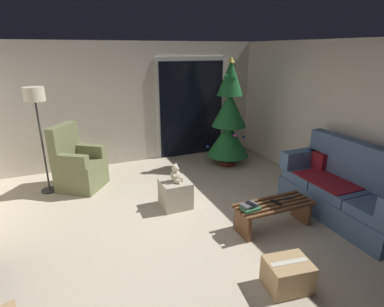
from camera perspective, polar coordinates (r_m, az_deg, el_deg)
ground_plane at (r=4.27m, az=-1.33°, el=-14.45°), size 7.00×7.00×0.00m
wall_back at (r=6.60m, az=-11.39°, el=9.02°), size 5.72×0.12×2.50m
wall_right at (r=5.43m, az=27.99°, el=5.07°), size 0.12×6.00×2.50m
patio_door_frame at (r=6.95m, az=-0.08°, el=8.63°), size 1.60×0.02×2.20m
patio_door_glass at (r=6.95m, az=-0.02°, el=8.20°), size 1.50×0.02×2.10m
couch at (r=4.98m, az=26.77°, el=-6.23°), size 0.80×1.95×1.08m
coffee_table at (r=4.38m, az=14.95°, el=-10.35°), size 1.10×0.40×0.37m
remote_graphite at (r=4.50m, az=17.61°, el=-7.85°), size 0.16×0.05×0.02m
remote_black at (r=4.32m, az=15.42°, el=-8.79°), size 0.09×0.16×0.02m
book_stack at (r=4.09m, az=10.75°, el=-9.75°), size 0.25×0.19×0.07m
cell_phone at (r=4.07m, az=10.93°, el=-9.18°), size 0.11×0.16×0.01m
christmas_tree at (r=6.32m, az=6.89°, el=6.26°), size 0.88×0.88×2.22m
armchair at (r=5.72m, az=-20.48°, el=-2.20°), size 0.96×0.95×1.13m
floor_lamp at (r=5.50m, az=-27.13°, el=8.09°), size 0.32×0.32×1.78m
ottoman at (r=4.80m, az=-3.11°, el=-7.49°), size 0.44×0.44×0.42m
teddy_bear_cream at (r=4.66m, az=-3.06°, el=-3.86°), size 0.21×0.22×0.29m
cardboard_box_taped_mid_floor at (r=3.51m, az=17.40°, el=-20.74°), size 0.49×0.42×0.31m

